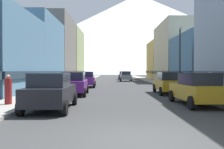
% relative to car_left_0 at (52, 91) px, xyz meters
% --- Properties ---
extents(ground_plane, '(400.00, 400.00, 0.00)m').
position_rel_car_left_0_xyz_m(ground_plane, '(3.80, -5.11, -0.90)').
color(ground_plane, '#373737').
extents(sidewalk_left, '(2.50, 100.00, 0.15)m').
position_rel_car_left_0_xyz_m(sidewalk_left, '(-2.45, 29.89, -0.82)').
color(sidewalk_left, gray).
rests_on(sidewalk_left, ground).
extents(sidewalk_right, '(2.50, 100.00, 0.15)m').
position_rel_car_left_0_xyz_m(sidewalk_right, '(10.05, 29.89, -0.82)').
color(sidewalk_right, gray).
rests_on(sidewalk_right, ground).
extents(storefront_left_2, '(8.59, 10.05, 8.14)m').
position_rel_car_left_0_xyz_m(storefront_left_2, '(-7.85, 17.57, 3.02)').
color(storefront_left_2, slate).
rests_on(storefront_left_2, ground).
extents(storefront_left_3, '(6.67, 11.44, 10.65)m').
position_rel_car_left_0_xyz_m(storefront_left_3, '(-6.89, 28.52, 4.25)').
color(storefront_left_3, '#66605B').
rests_on(storefront_left_3, ground).
extents(storefront_left_4, '(7.10, 12.29, 10.60)m').
position_rel_car_left_0_xyz_m(storefront_left_4, '(-7.10, 40.91, 4.22)').
color(storefront_left_4, '#8C9966').
rests_on(storefront_left_4, ground).
extents(storefront_right_2, '(9.77, 10.36, 6.41)m').
position_rel_car_left_0_xyz_m(storefront_right_2, '(16.03, 19.09, 2.19)').
color(storefront_right_2, slate).
rests_on(storefront_right_2, ground).
extents(storefront_right_3, '(9.86, 12.94, 10.11)m').
position_rel_car_left_0_xyz_m(storefront_right_3, '(16.08, 31.29, 3.99)').
color(storefront_right_3, beige).
rests_on(storefront_right_3, ground).
extents(storefront_right_4, '(6.75, 9.78, 8.28)m').
position_rel_car_left_0_xyz_m(storefront_right_4, '(14.52, 43.22, 3.09)').
color(storefront_right_4, '#D8B259').
rests_on(storefront_right_4, ground).
extents(car_left_0, '(2.15, 4.44, 1.78)m').
position_rel_car_left_0_xyz_m(car_left_0, '(0.00, 0.00, 0.00)').
color(car_left_0, black).
rests_on(car_left_0, ground).
extents(car_left_1, '(2.22, 4.47, 1.78)m').
position_rel_car_left_0_xyz_m(car_left_1, '(0.00, 7.17, 0.00)').
color(car_left_1, '#591E72').
rests_on(car_left_1, ground).
extents(car_left_2, '(2.23, 4.48, 1.78)m').
position_rel_car_left_0_xyz_m(car_left_2, '(0.00, 16.47, 0.00)').
color(car_left_2, '#591E72').
rests_on(car_left_2, ground).
extents(car_right_0, '(2.25, 4.48, 1.78)m').
position_rel_car_left_0_xyz_m(car_right_0, '(7.60, 1.56, 0.00)').
color(car_right_0, '#B28419').
rests_on(car_right_0, ground).
extents(car_right_1, '(2.14, 4.44, 1.78)m').
position_rel_car_left_0_xyz_m(car_right_1, '(7.60, 8.23, 0.00)').
color(car_right_1, '#B28419').
rests_on(car_right_1, ground).
extents(car_driving_0, '(2.06, 4.40, 1.78)m').
position_rel_car_left_0_xyz_m(car_driving_0, '(5.40, 32.35, 0.00)').
color(car_driving_0, slate).
rests_on(car_driving_0, ground).
extents(car_driving_1, '(2.06, 4.40, 1.78)m').
position_rel_car_left_0_xyz_m(car_driving_1, '(5.40, 42.36, 0.00)').
color(car_driving_1, '#591E72').
rests_on(car_driving_1, ground).
extents(potted_plant_1, '(0.56, 0.56, 0.83)m').
position_rel_car_left_0_xyz_m(potted_plant_1, '(-3.20, 8.91, -0.33)').
color(potted_plant_1, gray).
rests_on(potted_plant_1, sidewalk_left).
extents(potted_plant_2, '(0.49, 0.49, 0.77)m').
position_rel_car_left_0_xyz_m(potted_plant_2, '(10.80, 7.60, -0.36)').
color(potted_plant_2, gray).
rests_on(potted_plant_2, sidewalk_right).
extents(pedestrian_0, '(0.36, 0.36, 1.67)m').
position_rel_car_left_0_xyz_m(pedestrian_0, '(10.05, 6.03, 0.02)').
color(pedestrian_0, '#333338').
rests_on(pedestrian_0, sidewalk_right).
extents(pedestrian_1, '(0.36, 0.36, 1.54)m').
position_rel_car_left_0_xyz_m(pedestrian_1, '(-2.45, 0.93, -0.05)').
color(pedestrian_1, maroon).
rests_on(pedestrian_1, sidewalk_left).
extents(streetlamp_right, '(0.36, 0.36, 5.86)m').
position_rel_car_left_0_xyz_m(streetlamp_right, '(9.15, 10.68, 3.09)').
color(streetlamp_right, black).
rests_on(streetlamp_right, sidewalk_right).
extents(mountain_backdrop, '(309.17, 309.17, 83.90)m').
position_rel_car_left_0_xyz_m(mountain_backdrop, '(31.10, 254.89, 41.05)').
color(mountain_backdrop, silver).
rests_on(mountain_backdrop, ground).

